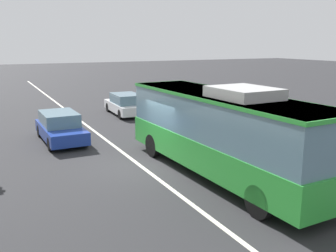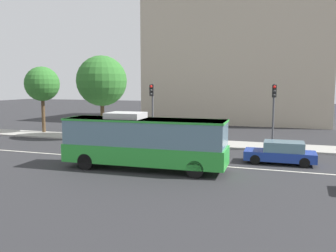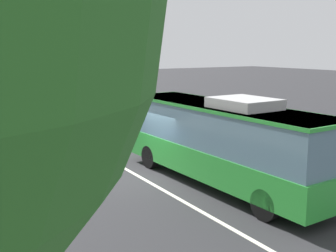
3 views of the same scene
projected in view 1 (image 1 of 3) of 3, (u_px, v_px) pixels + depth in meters
ground_plane at (139, 165)px, 15.44m from camera, size 160.00×160.00×0.00m
lane_centre_line at (139, 165)px, 15.44m from camera, size 76.00×0.16×0.01m
transit_bus at (221, 129)px, 13.83m from camera, size 10.08×2.86×3.46m
sedan_white at (126, 104)px, 26.11m from camera, size 4.57×1.97×1.46m
sedan_blue at (60, 127)px, 19.08m from camera, size 4.53×1.88×1.46m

